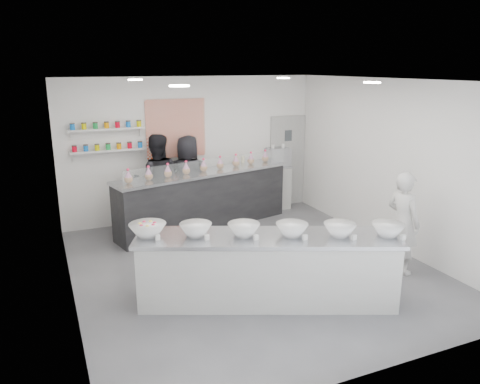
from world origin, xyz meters
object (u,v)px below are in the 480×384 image
Objects in this scene: espresso_machine at (278,157)px; woman_prep at (403,223)px; espresso_ledge at (262,189)px; back_bar at (204,200)px; staff_right at (189,180)px; prep_counter at (267,269)px; staff_left at (157,181)px.

espresso_machine is 3.88m from woman_prep.
espresso_ledge is at bearing -0.34° from woman_prep.
back_bar is at bearing 24.41° from woman_prep.
woman_prep is 4.37m from staff_right.
prep_counter is at bearing -119.58° from espresso_machine.
espresso_ledge is (1.57, 0.58, -0.08)m from back_bar.
staff_left is (-3.02, 3.67, 0.14)m from woman_prep.
espresso_machine is (1.97, 0.58, 0.62)m from back_bar.
espresso_machine is 0.32× the size of woman_prep.
espresso_ledge is 0.80m from espresso_machine.
back_bar is 2.03× the size of staff_right.
espresso_machine is at bearing 83.77° from prep_counter.
staff_left is at bearing -176.36° from espresso_machine.
woman_prep is 0.86× the size of staff_left.
back_bar is 1.68m from espresso_ledge.
staff_right reaches higher than woman_prep.
prep_counter is 0.96× the size of back_bar.
espresso_ledge is 0.73× the size of staff_right.
woman_prep is (0.59, -3.85, 0.32)m from espresso_ledge.
prep_counter is 6.91× the size of espresso_machine.
back_bar is at bearing -159.86° from espresso_ledge.
woman_prep is at bearing 24.50° from prep_counter.
woman_prep reaches higher than back_bar.
staff_right is (-1.77, -0.18, 0.43)m from espresso_ledge.
back_bar is 2.78× the size of espresso_ledge.
espresso_ledge is 0.82× the size of woman_prep.
prep_counter is at bearing 112.06° from staff_right.
espresso_machine is (0.40, 0.00, 0.70)m from espresso_ledge.
espresso_ledge is 3.91m from woman_prep.
staff_left reaches higher than espresso_ledge.
staff_right reaches higher than back_bar.
espresso_machine is at bearing -6.22° from woman_prep.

